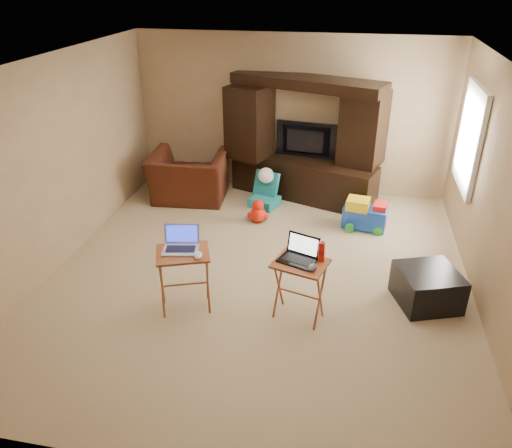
% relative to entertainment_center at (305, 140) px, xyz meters
% --- Properties ---
extents(floor, '(5.50, 5.50, 0.00)m').
position_rel_entertainment_center_xyz_m(floor, '(-0.25, -2.43, -0.96)').
color(floor, '#CBBA8C').
rests_on(floor, ground).
extents(ceiling, '(5.50, 5.50, 0.00)m').
position_rel_entertainment_center_xyz_m(ceiling, '(-0.25, -2.43, 1.54)').
color(ceiling, silver).
rests_on(ceiling, ground).
extents(wall_back, '(5.00, 0.00, 5.00)m').
position_rel_entertainment_center_xyz_m(wall_back, '(-0.25, 0.32, 0.29)').
color(wall_back, tan).
rests_on(wall_back, ground).
extents(wall_front, '(5.00, 0.00, 5.00)m').
position_rel_entertainment_center_xyz_m(wall_front, '(-0.25, -5.18, 0.29)').
color(wall_front, tan).
rests_on(wall_front, ground).
extents(wall_left, '(0.00, 5.50, 5.50)m').
position_rel_entertainment_center_xyz_m(wall_left, '(-2.75, -2.43, 0.29)').
color(wall_left, tan).
rests_on(wall_left, ground).
extents(wall_right, '(0.00, 5.50, 5.50)m').
position_rel_entertainment_center_xyz_m(wall_right, '(2.25, -2.43, 0.29)').
color(wall_right, tan).
rests_on(wall_right, ground).
extents(window_pane, '(0.00, 1.20, 1.20)m').
position_rel_entertainment_center_xyz_m(window_pane, '(2.23, -0.88, 0.44)').
color(window_pane, white).
rests_on(window_pane, ground).
extents(window_frame, '(0.06, 1.14, 1.34)m').
position_rel_entertainment_center_xyz_m(window_frame, '(2.21, -0.88, 0.44)').
color(window_frame, white).
rests_on(window_frame, ground).
extents(entertainment_center, '(2.41, 1.33, 1.92)m').
position_rel_entertainment_center_xyz_m(entertainment_center, '(0.00, 0.00, 0.00)').
color(entertainment_center, black).
rests_on(entertainment_center, floor).
extents(television, '(0.98, 0.25, 0.56)m').
position_rel_entertainment_center_xyz_m(television, '(0.00, 0.06, -0.04)').
color(television, black).
rests_on(television, entertainment_center).
extents(recliner, '(1.25, 1.12, 0.76)m').
position_rel_entertainment_center_xyz_m(recliner, '(-1.78, -0.44, -0.58)').
color(recliner, '#41180E').
rests_on(recliner, floor).
extents(child_rocker, '(0.53, 0.56, 0.53)m').
position_rel_entertainment_center_xyz_m(child_rocker, '(-0.54, -0.48, -0.70)').
color(child_rocker, '#16727D').
rests_on(child_rocker, floor).
extents(plush_toy, '(0.33, 0.27, 0.36)m').
position_rel_entertainment_center_xyz_m(plush_toy, '(-0.54, -1.04, -0.78)').
color(plush_toy, red).
rests_on(plush_toy, floor).
extents(push_toy, '(0.67, 0.53, 0.46)m').
position_rel_entertainment_center_xyz_m(push_toy, '(1.00, -0.94, -0.73)').
color(push_toy, blue).
rests_on(push_toy, floor).
extents(ottoman, '(0.80, 0.80, 0.40)m').
position_rel_entertainment_center_xyz_m(ottoman, '(1.69, -2.62, -0.76)').
color(ottoman, black).
rests_on(ottoman, floor).
extents(tray_table_left, '(0.67, 0.60, 0.71)m').
position_rel_entertainment_center_xyz_m(tray_table_left, '(-0.92, -3.24, -0.60)').
color(tray_table_left, '#9D5226').
rests_on(tray_table_left, floor).
extents(tray_table_right, '(0.62, 0.55, 0.69)m').
position_rel_entertainment_center_xyz_m(tray_table_right, '(0.31, -3.16, -0.62)').
color(tray_table_right, '#A55128').
rests_on(tray_table_right, floor).
extents(laptop_left, '(0.42, 0.37, 0.24)m').
position_rel_entertainment_center_xyz_m(laptop_left, '(-0.95, -3.21, -0.13)').
color(laptop_left, '#A2A1A6').
rests_on(laptop_left, tray_table_left).
extents(laptop_right, '(0.44, 0.40, 0.24)m').
position_rel_entertainment_center_xyz_m(laptop_right, '(0.27, -3.14, -0.15)').
color(laptop_right, black).
rests_on(laptop_right, tray_table_right).
extents(mouse_left, '(0.13, 0.17, 0.06)m').
position_rel_entertainment_center_xyz_m(mouse_left, '(-0.73, -3.31, -0.22)').
color(mouse_left, silver).
rests_on(mouse_left, tray_table_left).
extents(mouse_right, '(0.13, 0.16, 0.06)m').
position_rel_entertainment_center_xyz_m(mouse_right, '(0.44, -3.28, -0.25)').
color(mouse_right, '#414045').
rests_on(mouse_right, tray_table_right).
extents(water_bottle, '(0.07, 0.07, 0.21)m').
position_rel_entertainment_center_xyz_m(water_bottle, '(0.51, -3.08, -0.17)').
color(water_bottle, red).
rests_on(water_bottle, tray_table_right).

